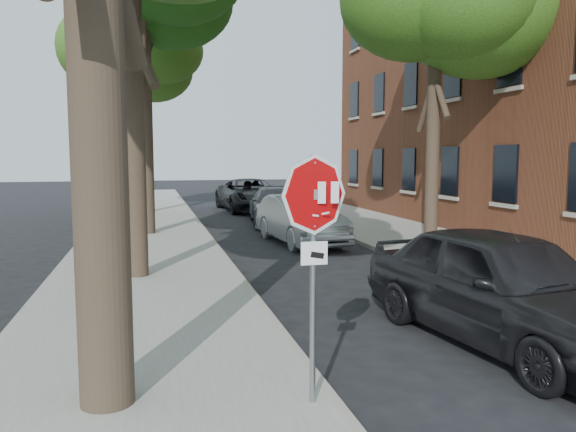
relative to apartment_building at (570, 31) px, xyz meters
name	(u,v)px	position (x,y,z in m)	size (l,w,h in m)	color
ground	(374,406)	(-14.00, -14.00, -7.65)	(120.00, 120.00, 0.00)	black
sidewalk_left	(145,244)	(-16.50, -2.00, -7.59)	(4.00, 55.00, 0.12)	gray
sidewalk_right	(402,234)	(-8.00, -2.00, -7.59)	(4.00, 55.00, 0.12)	gray
curb_left	(212,241)	(-14.45, -2.00, -7.59)	(0.12, 55.00, 0.13)	#9E9384
curb_right	(345,236)	(-10.05, -2.00, -7.59)	(0.12, 55.00, 0.13)	#9E9384
apartment_building	(570,31)	(0.00, 0.00, 0.00)	(12.20, 20.20, 15.30)	brown
stop_sign	(314,231)	(-14.70, -14.03, -5.71)	(0.76, 0.34, 2.61)	gray
tree_far	(137,55)	(-16.72, 7.11, -0.44)	(5.29, 4.91, 9.33)	black
tree_right	(434,3)	(-8.02, -3.89, -0.44)	(5.29, 4.91, 9.33)	black
car_a	(503,286)	(-11.40, -12.50, -6.81)	(2.00, 4.97, 1.70)	black
car_b	(300,220)	(-11.79, -2.75, -6.90)	(1.59, 4.55, 1.50)	gray
car_c	(277,206)	(-11.40, 2.35, -6.92)	(2.05, 5.05, 1.46)	#494A4E
car_d	(250,195)	(-11.44, 8.07, -6.85)	(2.67, 5.78, 1.61)	black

